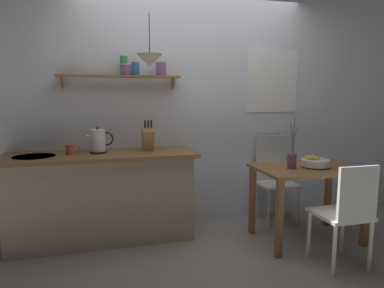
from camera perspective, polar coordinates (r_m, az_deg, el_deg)
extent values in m
plane|color=gray|center=(3.58, 2.67, -15.74)|extent=(14.00, 14.00, 0.00)
cube|color=silver|center=(3.96, 2.74, 6.69)|extent=(6.80, 0.10, 2.70)
cube|color=white|center=(4.20, 13.13, 10.07)|extent=(0.64, 0.01, 0.72)
cube|color=silver|center=(4.20, 13.11, 10.07)|extent=(0.58, 0.01, 0.66)
cube|color=tan|center=(3.59, -14.50, -8.73)|extent=(1.74, 0.52, 0.85)
cube|color=brown|center=(3.47, -14.75, -1.79)|extent=(1.83, 0.63, 0.04)
cylinder|color=#B7BABF|center=(3.50, -24.59, -1.93)|extent=(0.38, 0.38, 0.01)
cube|color=#9E6B3D|center=(3.62, -11.78, 10.84)|extent=(1.22, 0.18, 0.02)
cube|color=#99754C|center=(3.71, -20.64, 9.49)|extent=(0.02, 0.06, 0.12)
cube|color=#99754C|center=(3.77, -3.13, 9.95)|extent=(0.02, 0.06, 0.12)
cylinder|color=#388E56|center=(3.63, -11.15, 12.51)|extent=(0.08, 0.08, 0.19)
cylinder|color=silver|center=(3.64, -11.20, 14.05)|extent=(0.08, 0.08, 0.01)
cylinder|color=#7F5689|center=(3.63, -10.83, 11.85)|extent=(0.10, 0.10, 0.10)
cylinder|color=silver|center=(3.63, -10.85, 12.74)|extent=(0.11, 0.11, 0.01)
cylinder|color=#3366A3|center=(3.64, -9.28, 12.11)|extent=(0.08, 0.08, 0.13)
cylinder|color=silver|center=(3.64, -9.31, 13.22)|extent=(0.08, 0.08, 0.01)
cylinder|color=#7F5689|center=(3.67, -5.12, 12.16)|extent=(0.11, 0.11, 0.13)
cylinder|color=silver|center=(3.68, -5.14, 13.28)|extent=(0.11, 0.11, 0.01)
cube|color=brown|center=(3.59, 18.58, -3.86)|extent=(1.01, 0.67, 0.03)
cube|color=brown|center=(3.23, 14.18, -11.89)|extent=(0.06, 0.06, 0.71)
cube|color=brown|center=(3.74, 26.67, -9.74)|extent=(0.06, 0.06, 0.71)
cube|color=brown|center=(3.70, 9.90, -9.14)|extent=(0.06, 0.06, 0.71)
cube|color=brown|center=(4.16, 21.48, -7.68)|extent=(0.06, 0.06, 0.71)
cube|color=white|center=(3.25, 23.22, -10.59)|extent=(0.41, 0.41, 0.03)
cube|color=white|center=(3.04, 25.66, -7.37)|extent=(0.36, 0.03, 0.44)
cylinder|color=white|center=(3.55, 23.52, -12.90)|extent=(0.03, 0.03, 0.43)
cylinder|color=white|center=(3.35, 18.71, -13.89)|extent=(0.03, 0.03, 0.43)
cylinder|color=white|center=(3.31, 27.35, -14.68)|extent=(0.03, 0.03, 0.43)
cylinder|color=white|center=(3.10, 22.38, -15.96)|extent=(0.03, 0.03, 0.43)
cube|color=silver|center=(4.09, 13.91, -6.48)|extent=(0.43, 0.39, 0.03)
cube|color=silver|center=(4.18, 12.88, -2.23)|extent=(0.37, 0.03, 0.53)
cylinder|color=silver|center=(3.93, 12.55, -10.43)|extent=(0.03, 0.03, 0.42)
cylinder|color=silver|center=(4.10, 17.16, -9.82)|extent=(0.03, 0.03, 0.42)
cylinder|color=silver|center=(4.21, 10.53, -9.13)|extent=(0.03, 0.03, 0.42)
cylinder|color=silver|center=(4.37, 14.92, -8.62)|extent=(0.03, 0.03, 0.42)
cylinder|color=silver|center=(3.60, 19.60, -3.53)|extent=(0.12, 0.12, 0.01)
cylinder|color=silver|center=(3.59, 19.63, -2.91)|extent=(0.27, 0.27, 0.07)
ellipsoid|color=yellow|center=(3.56, 19.22, -2.10)|extent=(0.16, 0.14, 0.04)
sphere|color=red|center=(3.59, 19.54, -2.00)|extent=(0.06, 0.06, 0.06)
sphere|color=#8EA84C|center=(3.56, 19.26, -2.10)|extent=(0.06, 0.06, 0.06)
cylinder|color=brown|center=(3.44, 16.10, -2.76)|extent=(0.09, 0.09, 0.14)
cylinder|color=brown|center=(3.40, 16.18, 0.89)|extent=(0.06, 0.02, 0.30)
cylinder|color=brown|center=(3.40, 16.35, 1.41)|extent=(0.02, 0.03, 0.36)
cylinder|color=brown|center=(3.41, 16.47, 0.53)|extent=(0.06, 0.03, 0.25)
cylinder|color=black|center=(3.49, -15.17, -1.28)|extent=(0.17, 0.17, 0.02)
cylinder|color=white|center=(3.47, -15.24, 0.61)|extent=(0.14, 0.14, 0.21)
sphere|color=black|center=(3.46, -15.31, 2.57)|extent=(0.02, 0.02, 0.02)
cone|color=white|center=(3.47, -16.74, 1.26)|extent=(0.04, 0.04, 0.04)
torus|color=black|center=(3.47, -13.91, 0.83)|extent=(0.14, 0.02, 0.14)
cube|color=tan|center=(3.52, -7.27, 0.83)|extent=(0.11, 0.19, 0.24)
cylinder|color=black|center=(3.47, -7.75, 3.27)|extent=(0.02, 0.04, 0.08)
cylinder|color=black|center=(3.47, -7.24, 3.28)|extent=(0.02, 0.04, 0.08)
cylinder|color=black|center=(3.48, -6.74, 3.30)|extent=(0.02, 0.04, 0.08)
cylinder|color=#C6664C|center=(3.48, -19.35, -0.81)|extent=(0.09, 0.09, 0.10)
torus|color=#C6664C|center=(3.48, -18.50, -0.75)|extent=(0.07, 0.01, 0.07)
cylinder|color=black|center=(3.39, -7.04, 17.61)|extent=(0.01, 0.01, 0.37)
cone|color=beige|center=(3.35, -6.97, 13.56)|extent=(0.25, 0.25, 0.11)
sphere|color=white|center=(3.35, -6.96, 12.94)|extent=(0.04, 0.04, 0.04)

